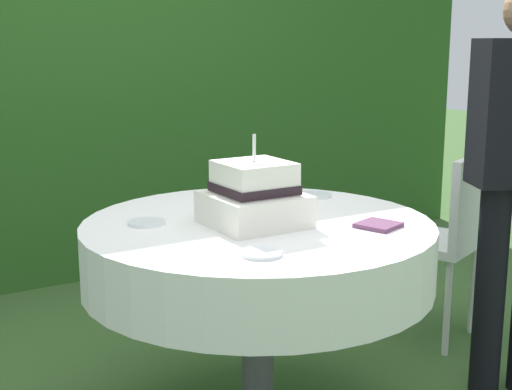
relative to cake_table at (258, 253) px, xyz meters
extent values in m
cube|color=#28561E|center=(0.00, 2.27, 0.67)|extent=(5.78, 0.69, 2.65)
cylinder|color=#4C4C51|center=(0.00, 0.00, -0.29)|extent=(0.11, 0.11, 0.74)
cylinder|color=brown|center=(0.00, 0.00, 0.10)|extent=(1.20, 1.20, 0.03)
cylinder|color=white|center=(0.00, 0.00, 0.00)|extent=(1.23, 1.23, 0.22)
cube|color=white|center=(-0.03, -0.03, 0.17)|extent=(0.31, 0.31, 0.11)
cube|color=white|center=(-0.03, -0.03, 0.28)|extent=(0.23, 0.23, 0.11)
cube|color=black|center=(-0.03, -0.03, 0.24)|extent=(0.24, 0.24, 0.03)
sphere|color=#C6599E|center=(0.08, 0.09, 0.25)|extent=(0.08, 0.08, 0.08)
cylinder|color=silver|center=(-0.03, -0.03, 0.38)|extent=(0.01, 0.01, 0.09)
cylinder|color=white|center=(-0.20, -0.35, 0.12)|extent=(0.12, 0.12, 0.01)
cylinder|color=white|center=(0.42, 0.23, 0.12)|extent=(0.13, 0.13, 0.01)
cylinder|color=white|center=(-0.35, 0.17, 0.12)|extent=(0.13, 0.13, 0.01)
cube|color=#603856|center=(0.31, -0.28, 0.12)|extent=(0.16, 0.16, 0.01)
cylinder|color=white|center=(1.21, 0.49, -0.43)|extent=(0.03, 0.03, 0.45)
cylinder|color=white|center=(0.92, 0.37, -0.43)|extent=(0.03, 0.03, 0.45)
cylinder|color=white|center=(1.33, 0.19, -0.43)|extent=(0.03, 0.03, 0.45)
cylinder|color=white|center=(1.04, 0.07, -0.43)|extent=(0.03, 0.03, 0.45)
cube|color=white|center=(1.12, 0.28, -0.19)|extent=(0.52, 0.52, 0.04)
cube|color=white|center=(1.19, 0.11, 0.03)|extent=(0.39, 0.19, 0.40)
cylinder|color=black|center=(0.92, -0.25, -0.23)|extent=(0.12, 0.12, 0.85)
camera|label=1|loc=(-1.27, -2.07, 0.73)|focal=50.48mm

